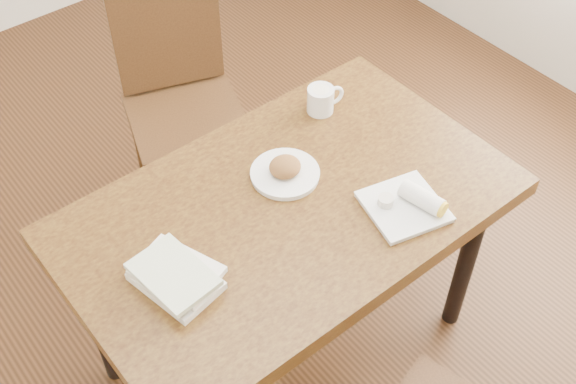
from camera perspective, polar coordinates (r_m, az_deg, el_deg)
ground at (r=2.66m, az=-0.00°, el=-11.94°), size 4.00×5.00×0.01m
table at (r=2.11m, az=-0.00°, el=-2.48°), size 1.28×0.78×0.75m
chair_far at (r=2.78m, az=-8.58°, el=8.00°), size 0.53×0.53×0.95m
plate_scone at (r=2.11m, az=-0.24°, el=1.65°), size 0.21×0.21×0.07m
coffee_mug at (r=2.32m, az=2.68°, el=7.35°), size 0.13×0.09×0.09m
plate_burrito at (r=2.05m, az=9.59°, el=-0.93°), size 0.25×0.25×0.07m
book_stack at (r=1.88m, az=-8.88°, el=-6.58°), size 0.21×0.26×0.06m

